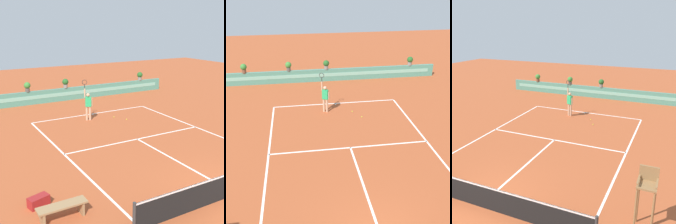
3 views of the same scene
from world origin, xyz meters
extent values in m
plane|color=#A84C28|center=(0.00, 6.00, 0.00)|extent=(60.00, 60.00, 0.00)
cube|color=white|center=(0.00, 11.89, 0.00)|extent=(8.22, 0.10, 0.01)
cube|color=white|center=(0.00, 6.40, 0.00)|extent=(8.22, 0.10, 0.01)
cube|color=white|center=(0.00, 3.20, 0.00)|extent=(0.10, 6.40, 0.01)
cube|color=white|center=(-4.11, 5.95, 0.00)|extent=(0.10, 11.89, 0.01)
cube|color=white|center=(4.11, 5.95, 0.00)|extent=(0.10, 11.89, 0.01)
cube|color=white|center=(0.00, 11.79, 0.00)|extent=(0.10, 0.20, 0.01)
cube|color=#4C8E7A|center=(0.00, 16.39, 0.50)|extent=(18.00, 0.20, 1.00)
cube|color=#7ABCA8|center=(0.00, 16.29, 0.55)|extent=(17.10, 0.01, 0.28)
cylinder|color=tan|center=(-0.71, 10.69, 0.45)|extent=(0.14, 0.14, 0.90)
cylinder|color=tan|center=(-0.89, 10.77, 0.45)|extent=(0.14, 0.14, 0.90)
cube|color=#28B266|center=(-0.80, 10.73, 1.20)|extent=(0.42, 0.34, 0.60)
sphere|color=tan|center=(-0.80, 10.73, 1.63)|extent=(0.22, 0.22, 0.22)
cylinder|color=tan|center=(-0.98, 10.81, 1.75)|extent=(0.09, 0.09, 0.55)
cylinder|color=black|center=(-0.98, 10.81, 2.17)|extent=(0.04, 0.04, 0.24)
torus|color=#262626|center=(-0.98, 10.81, 2.43)|extent=(0.30, 0.15, 0.31)
cylinder|color=tan|center=(-0.59, 10.65, 1.15)|extent=(0.09, 0.09, 0.50)
sphere|color=#CCE033|center=(1.32, 9.61, 0.03)|extent=(0.07, 0.07, 0.07)
sphere|color=#CCE033|center=(0.88, 10.45, 0.03)|extent=(0.07, 0.07, 0.07)
cylinder|color=#514C47|center=(-3.07, 16.39, 1.14)|extent=(0.32, 0.32, 0.28)
sphere|color=#387F33|center=(-3.07, 16.39, 1.48)|extent=(0.48, 0.48, 0.48)
cylinder|color=brown|center=(-6.47, 16.39, 1.14)|extent=(0.32, 0.32, 0.28)
sphere|color=#387F33|center=(-6.47, 16.39, 1.48)|extent=(0.48, 0.48, 0.48)
cylinder|color=gray|center=(6.92, 16.39, 1.14)|extent=(0.32, 0.32, 0.28)
sphere|color=#235B23|center=(6.92, 16.39, 1.48)|extent=(0.48, 0.48, 0.48)
cylinder|color=gray|center=(-0.09, 16.39, 1.14)|extent=(0.32, 0.32, 0.28)
sphere|color=#235B23|center=(-0.09, 16.39, 1.48)|extent=(0.48, 0.48, 0.48)
camera|label=1|loc=(-8.88, -6.63, 5.94)|focal=50.83mm
camera|label=2|loc=(-2.49, -5.74, 8.18)|focal=46.18mm
camera|label=3|loc=(6.06, -6.25, 6.28)|focal=42.68mm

